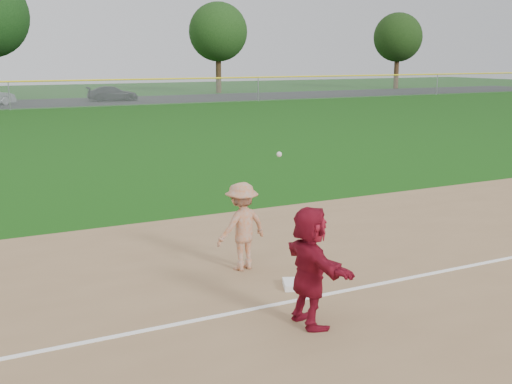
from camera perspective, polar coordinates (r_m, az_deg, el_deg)
name	(u,v)px	position (r m, az deg, el deg)	size (l,w,h in m)	color
ground	(296,282)	(11.19, 3.55, -7.96)	(160.00, 160.00, 0.00)	#14470D
foul_line	(321,295)	(10.54, 5.80, -9.14)	(60.00, 0.10, 0.01)	white
parking_asphalt	(1,104)	(55.41, -21.72, 7.26)	(120.00, 10.00, 0.01)	black
first_base	(297,284)	(10.86, 3.69, -8.18)	(0.46, 0.46, 0.10)	white
base_runner	(310,266)	(9.17, 4.83, -6.61)	(1.63, 0.52, 1.75)	maroon
car_right	(112,94)	(56.56, -12.64, 8.53)	(1.74, 4.28, 1.24)	black
first_base_play	(242,226)	(11.53, -1.27, -3.05)	(1.14, 0.98, 2.19)	#9D9D9F
outfield_fence	(8,82)	(49.35, -21.17, 9.09)	(110.00, 0.12, 110.00)	#999EA0
tree_3	(218,32)	(67.66, -3.39, 14.02)	(6.00, 6.00, 9.19)	#342513
tree_4	(398,37)	(77.92, 12.50, 13.27)	(5.60, 5.60, 8.67)	#3D2716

